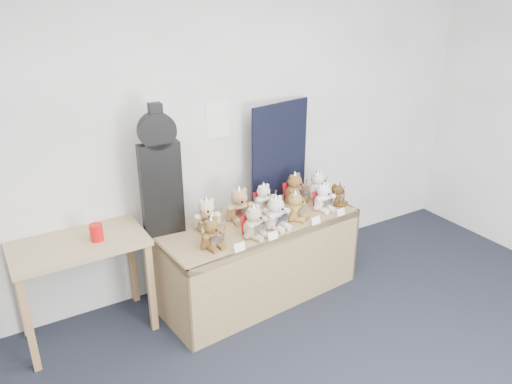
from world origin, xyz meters
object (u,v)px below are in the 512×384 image
red_cup (97,232)px  teddy_back_centre_right (264,198)px  guitar_case (160,173)px  teddy_front_far_right (324,198)px  teddy_front_far_left (212,234)px  teddy_back_far_left (206,220)px  teddy_front_left (254,223)px  teddy_back_centre_left (240,206)px  teddy_back_right (295,189)px  teddy_front_right (296,207)px  teddy_front_end (337,195)px  teddy_back_left (207,215)px  side_table (80,257)px  display_table (262,240)px  teddy_front_centre (276,214)px  teddy_back_end (318,186)px

red_cup → teddy_back_centre_right: size_ratio=0.47×
guitar_case → teddy_front_far_right: guitar_case is taller
teddy_front_far_left → teddy_back_far_left: 0.29m
teddy_front_left → teddy_front_far_right: (0.75, 0.12, -0.01)m
teddy_back_centre_left → guitar_case: bearing=-179.7°
teddy_back_centre_left → teddy_back_far_left: bearing=-167.7°
teddy_front_far_left → teddy_back_right: teddy_back_right is taller
teddy_front_right → teddy_back_centre_left: (-0.40, 0.21, 0.02)m
teddy_front_end → teddy_back_centre_right: size_ratio=0.88×
red_cup → teddy_back_left: (0.83, -0.08, -0.03)m
teddy_front_far_right → side_table: bearing=169.4°
teddy_back_right → teddy_front_end: bearing=-55.7°
display_table → guitar_case: (-0.73, 0.25, 0.65)m
teddy_back_far_left → teddy_front_far_left: bearing=-115.2°
teddy_front_far_right → teddy_back_centre_left: size_ratio=0.85×
side_table → teddy_front_far_left: bearing=-26.3°
display_table → teddy_front_right: 0.39m
display_table → teddy_front_far_left: teddy_front_far_left is taller
side_table → guitar_case: (0.64, -0.02, 0.54)m
teddy_front_end → teddy_back_left: size_ratio=0.80×
red_cup → teddy_front_right: (1.53, -0.30, -0.04)m
display_table → teddy_front_centre: bearing=-66.1°
teddy_front_end → teddy_back_far_left: teddy_front_end is taller
red_cup → teddy_front_left: 1.15m
teddy_front_far_left → teddy_back_centre_right: 0.75m
display_table → teddy_back_centre_right: teddy_back_centre_right is taller
side_table → teddy_back_end: size_ratio=3.36×
red_cup → teddy_front_right: size_ratio=0.46×
side_table → teddy_front_right: teddy_front_right is taller
display_table → teddy_back_centre_left: (-0.12, 0.15, 0.28)m
teddy_front_left → teddy_front_centre: (0.22, 0.04, 0.00)m
teddy_back_centre_left → teddy_back_end: teddy_back_centre_left is taller
teddy_back_left → teddy_front_far_right: bearing=4.8°
display_table → guitar_case: guitar_case is taller
red_cup → teddy_back_left: teddy_back_left is taller
guitar_case → teddy_back_right: guitar_case is taller
side_table → teddy_front_end: (2.12, -0.29, 0.13)m
side_table → teddy_back_left: (0.96, -0.13, 0.16)m
side_table → teddy_back_centre_left: size_ratio=2.98×
side_table → teddy_front_centre: size_ratio=3.12×
teddy_back_left → teddy_back_centre_right: bearing=22.2°
teddy_front_right → teddy_front_far_right: 0.31m
display_table → teddy_front_far_right: 0.65m
teddy_front_far_left → teddy_back_centre_left: bearing=27.3°
teddy_back_right → teddy_front_far_left: bearing=-172.9°
teddy_front_far_left → teddy_front_right: size_ratio=0.99×
display_table → red_cup: 1.30m
teddy_front_right → teddy_back_right: size_ratio=0.91×
display_table → guitar_case: 1.01m
teddy_back_left → teddy_back_end: teddy_back_left is taller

